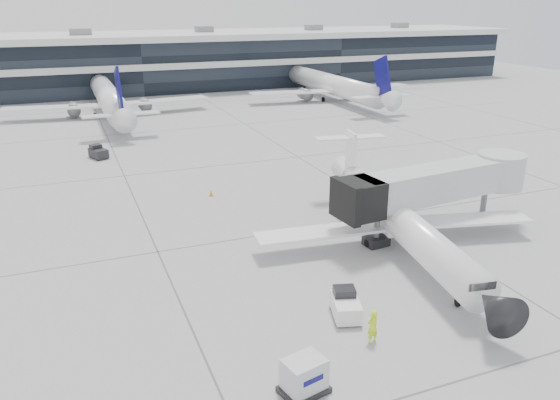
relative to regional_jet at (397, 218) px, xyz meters
name	(u,v)px	position (x,y,z in m)	size (l,w,h in m)	color
ground	(284,232)	(-6.99, 5.23, -2.12)	(220.00, 220.00, 0.00)	#949597
terminal	(135,64)	(-6.99, 87.23, 2.88)	(170.00, 22.00, 10.00)	black
bg_jet_center	(110,115)	(-14.99, 60.23, -2.12)	(32.00, 40.00, 9.60)	white
bg_jet_right	(330,99)	(25.01, 60.23, -2.12)	(32.00, 40.00, 9.60)	white
regional_jet	(397,218)	(0.00, 0.00, 0.00)	(21.48, 26.78, 6.20)	white
jet_bridge	(444,182)	(4.72, 0.95, 1.93)	(17.30, 4.99, 5.55)	#B3B6B8
ramp_worker	(373,326)	(-8.27, -10.40, -1.13)	(0.72, 0.47, 1.98)	#D3FD1A
baggage_tug	(346,305)	(-8.35, -7.55, -1.41)	(2.12, 2.79, 1.57)	white
cargo_uld	(304,377)	(-13.32, -12.71, -1.23)	(2.45, 2.02, 1.76)	black
traffic_cone	(211,193)	(-10.14, 15.66, -1.84)	(0.48, 0.48, 0.59)	orange
far_tug	(98,152)	(-18.91, 33.56, -1.42)	(2.24, 2.79, 1.55)	black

